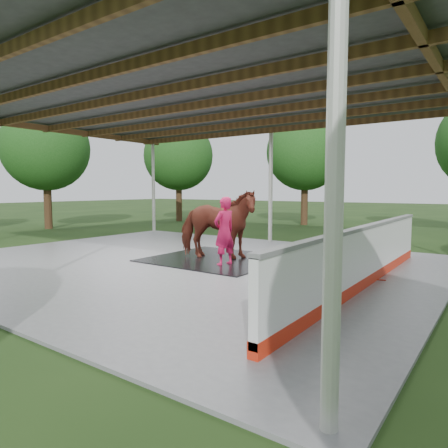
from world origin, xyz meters
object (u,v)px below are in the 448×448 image
Objects in this scene: handler at (224,231)px; wash_bucket at (291,270)px; horse at (217,224)px; dasher_board at (365,258)px.

handler is 2.00m from wash_bucket.
wash_bucket is (2.49, -0.77, -0.77)m from horse.
dasher_board is 1.54m from wash_bucket.
handler is at bearing 176.82° from dasher_board.
handler is (-3.35, 0.19, 0.28)m from dasher_board.
horse is (-3.98, 0.75, 0.37)m from dasher_board.
dasher_board is 27.62× the size of wash_bucket.
dasher_board is at bearing 0.81° from wash_bucket.
handler reaches higher than dasher_board.
horse is at bearing -119.56° from handler.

